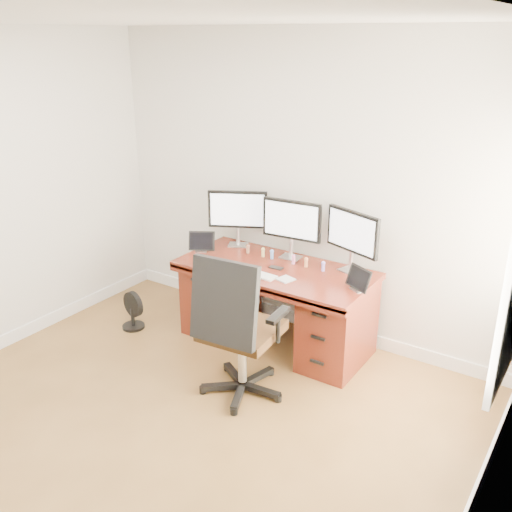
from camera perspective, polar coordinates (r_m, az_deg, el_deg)
The scene contains 21 objects.
ground at distance 4.10m, azimuth -12.31°, elevation -19.10°, with size 4.50×4.50×0.00m, color brown.
back_wall at distance 5.09m, azimuth 4.68°, elevation 6.77°, with size 4.00×0.10×2.70m, color silver.
right_wall at distance 2.55m, azimuth 21.01°, elevation -10.06°, with size 0.10×4.50×2.70m.
desk at distance 5.08m, azimuth 2.06°, elevation -4.63°, with size 1.70×0.80×0.75m.
office_chair at distance 4.37m, azimuth -1.76°, elevation -9.44°, with size 0.69×0.68×1.18m.
floor_fan at distance 5.54m, azimuth -12.28°, elevation -5.40°, with size 0.25×0.21×0.36m.
monitor_left at distance 5.31m, azimuth -1.85°, elevation 4.48°, with size 0.51×0.28×0.53m.
monitor_center at distance 5.01m, azimuth 3.58°, elevation 3.42°, with size 0.55×0.15×0.53m.
monitor_right at distance 4.77m, azimuth 9.62°, elevation 2.20°, with size 0.53×0.22×0.53m.
tablet_left at distance 5.26m, azimuth -5.51°, elevation 1.34°, with size 0.24×0.18×0.19m.
tablet_right at distance 4.51m, azimuth 10.16°, elevation -2.39°, with size 0.24×0.17×0.19m.
keyboard at distance 4.73m, azimuth 0.53°, elevation -1.93°, with size 0.26×0.11×0.01m, color silver.
trackpad at distance 4.66m, azimuth 2.98°, elevation -2.34°, with size 0.12×0.12×0.01m, color silver.
drawing_tablet at distance 4.88m, azimuth -1.93°, elevation -1.20°, with size 0.20×0.13×0.01m, color black.
phone at distance 4.89m, azimuth 2.02°, elevation -1.18°, with size 0.12×0.06×0.01m, color black.
figurine_brown at distance 5.21m, azimuth -0.84°, elevation 0.81°, with size 0.04×0.04×0.09m.
figurine_yellow at distance 5.12m, azimuth 0.72°, elevation 0.44°, with size 0.04×0.04×0.09m.
figurine_blue at distance 5.07m, azimuth 1.60°, elevation 0.24°, with size 0.04×0.04×0.09m.
figurine_pink at distance 4.97m, azimuth 3.78°, elevation -0.27°, with size 0.04×0.04×0.09m.
figurine_orange at distance 4.91m, azimuth 5.03°, elevation -0.56°, with size 0.04×0.04×0.09m.
figurine_purple at distance 4.84m, azimuth 6.73°, elevation -0.96°, with size 0.04×0.04×0.09m.
Camera 1 is at (2.36, -2.08, 2.62)m, focal length 40.00 mm.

